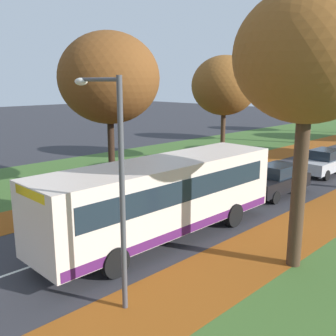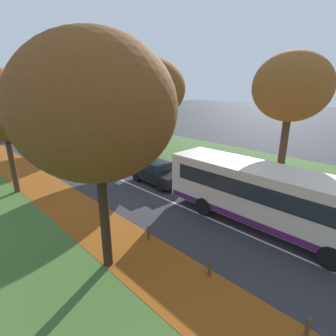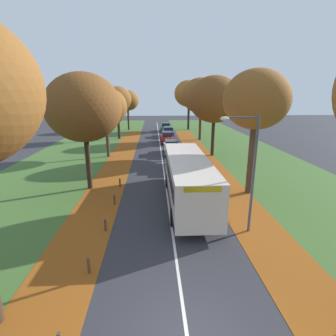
% 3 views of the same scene
% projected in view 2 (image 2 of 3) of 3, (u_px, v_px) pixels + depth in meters
% --- Properties ---
extents(leaf_litter_left, '(2.80, 60.00, 0.00)m').
position_uv_depth(leaf_litter_left, '(121.00, 243.00, 11.67)').
color(leaf_litter_left, '#8C4714').
rests_on(leaf_litter_left, grass_verge_left).
extents(grass_verge_right, '(12.00, 90.00, 0.01)m').
position_uv_depth(grass_verge_right, '(205.00, 158.00, 24.93)').
color(grass_verge_right, '#3D6028').
rests_on(grass_verge_right, ground).
extents(leaf_litter_right, '(2.80, 60.00, 0.00)m').
position_uv_depth(leaf_litter_right, '(234.00, 188.00, 17.80)').
color(leaf_litter_right, '#8C4714').
rests_on(leaf_litter_right, grass_verge_right).
extents(road_centre_line, '(0.12, 80.00, 0.01)m').
position_uv_depth(road_centre_line, '(126.00, 182.00, 18.80)').
color(road_centre_line, silver).
rests_on(road_centre_line, ground).
extents(tree_left_near, '(5.35, 5.35, 8.42)m').
position_uv_depth(tree_left_near, '(95.00, 109.00, 8.46)').
color(tree_left_near, black).
rests_on(tree_left_near, ground).
extents(tree_left_mid, '(4.74, 4.74, 7.67)m').
position_uv_depth(tree_left_mid, '(1.00, 106.00, 15.50)').
color(tree_left_mid, '#422D1E').
rests_on(tree_left_mid, ground).
extents(tree_right_near, '(4.41, 4.41, 8.57)m').
position_uv_depth(tree_right_near, '(291.00, 88.00, 15.05)').
color(tree_right_near, '#422D1E').
rests_on(tree_right_near, ground).
extents(tree_right_mid, '(5.68, 5.68, 8.88)m').
position_uv_depth(tree_right_mid, '(153.00, 89.00, 23.20)').
color(tree_right_mid, black).
rests_on(tree_right_mid, ground).
extents(tree_right_far, '(5.82, 5.82, 9.26)m').
position_uv_depth(tree_right_far, '(95.00, 85.00, 30.70)').
color(tree_right_far, '#422D1E').
rests_on(tree_right_far, ground).
extents(tree_right_distant, '(5.67, 5.67, 9.47)m').
position_uv_depth(tree_right_distant, '(52.00, 82.00, 38.65)').
color(tree_right_distant, black).
rests_on(tree_right_distant, ground).
extents(bollard_third, '(0.12, 0.12, 0.65)m').
position_uv_depth(bollard_third, '(308.00, 327.00, 7.27)').
color(bollard_third, '#4C3823').
rests_on(bollard_third, ground).
extents(bollard_fourth, '(0.12, 0.12, 0.65)m').
position_uv_depth(bollard_fourth, '(209.00, 269.00, 9.57)').
color(bollard_fourth, '#4C3823').
rests_on(bollard_fourth, ground).
extents(bollard_fifth, '(0.12, 0.12, 0.66)m').
position_uv_depth(bollard_fifth, '(148.00, 233.00, 11.83)').
color(bollard_fifth, '#4C3823').
rests_on(bollard_fifth, ground).
extents(bus, '(2.70, 10.41, 2.98)m').
position_uv_depth(bus, '(268.00, 195.00, 12.50)').
color(bus, beige).
rests_on(bus, ground).
extents(car_black_lead, '(1.89, 4.25, 1.62)m').
position_uv_depth(car_black_lead, '(156.00, 172.00, 18.38)').
color(car_black_lead, black).
rests_on(car_black_lead, ground).
extents(car_silver_following, '(1.82, 4.22, 1.62)m').
position_uv_depth(car_silver_following, '(105.00, 156.00, 22.49)').
color(car_silver_following, '#B7BABF').
rests_on(car_silver_following, ground).
extents(car_red_third_in_line, '(1.85, 4.23, 1.62)m').
position_uv_depth(car_red_third_in_line, '(67.00, 143.00, 27.28)').
color(car_red_third_in_line, '#B21919').
rests_on(car_red_third_in_line, ground).
extents(car_blue_fourth_in_line, '(1.78, 4.20, 1.62)m').
position_uv_depth(car_blue_fourth_in_line, '(50.00, 135.00, 31.51)').
color(car_blue_fourth_in_line, '#233D9E').
rests_on(car_blue_fourth_in_line, ground).
extents(car_green_trailing, '(1.82, 4.22, 1.62)m').
position_uv_depth(car_green_trailing, '(31.00, 129.00, 35.64)').
color(car_green_trailing, '#1E6038').
rests_on(car_green_trailing, ground).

